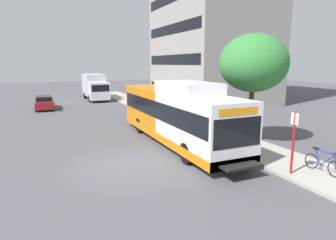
% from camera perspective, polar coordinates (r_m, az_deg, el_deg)
% --- Properties ---
extents(ground_plane, '(120.00, 120.00, 0.00)m').
position_cam_1_polar(ground_plane, '(21.00, -14.43, -1.94)').
color(ground_plane, '#4C4C51').
extents(sidewalk_curb, '(3.00, 56.00, 0.14)m').
position_cam_1_polar(sidewalk_curb, '(21.44, 5.28, -1.18)').
color(sidewalk_curb, '#A8A399').
rests_on(sidewalk_curb, ground).
extents(transit_bus, '(2.58, 12.25, 3.65)m').
position_cam_1_polar(transit_bus, '(16.81, 1.63, 1.15)').
color(transit_bus, white).
rests_on(transit_bus, ground).
extents(bus_stop_sign_pole, '(0.10, 0.36, 2.60)m').
position_cam_1_polar(bus_stop_sign_pole, '(12.73, 23.55, -3.27)').
color(bus_stop_sign_pole, red).
rests_on(bus_stop_sign_pole, sidewalk_curb).
extents(bicycle_parked, '(0.52, 1.76, 1.02)m').
position_cam_1_polar(bicycle_parked, '(13.69, 28.29, -7.46)').
color(bicycle_parked, black).
rests_on(bicycle_parked, sidewalk_curb).
extents(street_tree_near_stop, '(3.80, 3.80, 6.10)m').
position_cam_1_polar(street_tree_near_stop, '(17.06, 16.51, 10.67)').
color(street_tree_near_stop, '#4C3823').
rests_on(street_tree_near_stop, sidewalk_curb).
extents(parked_car_far_lane, '(1.80, 4.50, 1.33)m').
position_cam_1_polar(parked_car_far_lane, '(32.31, -23.26, 3.17)').
color(parked_car_far_lane, maroon).
rests_on(parked_car_far_lane, ground).
extents(box_truck_background, '(2.32, 7.01, 3.25)m').
position_cam_1_polar(box_truck_background, '(38.58, -14.24, 6.49)').
color(box_truck_background, silver).
rests_on(box_truck_background, ground).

